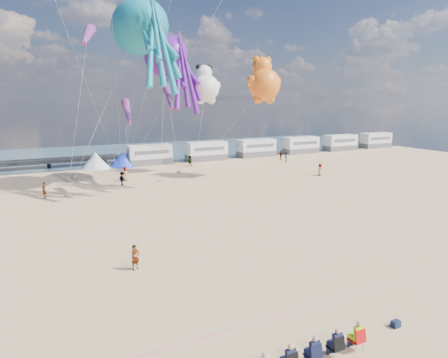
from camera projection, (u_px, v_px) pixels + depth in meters
The scene contains 33 objects.
ground at pixel (245, 271), 23.39m from camera, with size 120.00×120.00×0.00m, color #DEB580.
water at pixel (94, 155), 71.55m from camera, with size 120.00×120.00×0.00m, color #345464.
motorhome_0 at pixel (150, 155), 60.76m from camera, with size 6.60×2.50×3.00m, color silver.
motorhome_1 at pixel (207, 151), 64.94m from camera, with size 6.60×2.50×3.00m, color silver.
motorhome_2 at pixel (256, 148), 69.12m from camera, with size 6.60×2.50×3.00m, color silver.
motorhome_3 at pixel (301, 145), 73.30m from camera, with size 6.60×2.50×3.00m, color silver.
motorhome_4 at pixel (340, 143), 77.48m from camera, with size 6.60×2.50×3.00m, color silver.
motorhome_5 at pixel (376, 140), 81.65m from camera, with size 6.60×2.50×3.00m, color silver.
tent_white at pixel (95, 160), 57.30m from camera, with size 4.00×4.00×2.40m, color white.
tent_blue at pixel (123, 158), 59.06m from camera, with size 4.00×4.00×2.40m, color #1933CC.
spectator_row at pixel (312, 350), 15.01m from camera, with size 6.10×0.90×1.30m, color black, non-canonical shape.
cooler_navy at pixel (396, 324), 17.65m from camera, with size 0.38×0.28×0.30m, color #141D3F.
rope_line at pixel (297, 311), 19.00m from camera, with size 0.03×0.03×34.00m, color #F2338C.
standing_person at pixel (135, 257), 23.47m from camera, with size 0.56×0.37×1.53m, color tan.
beachgoer_0 at pixel (320, 170), 52.12m from camera, with size 0.58×0.38×1.59m, color #7F6659.
beachgoer_1 at pixel (285, 157), 63.28m from camera, with size 0.75×0.49×1.53m, color #7F6659.
beachgoer_2 at pixel (122, 179), 46.30m from camera, with size 0.77×0.60×1.58m, color #7F6659.
beachgoer_3 at pixel (281, 155), 65.83m from camera, with size 0.97×0.56×1.50m, color #7F6659.
beachgoer_4 at pixel (190, 161), 59.47m from camera, with size 0.92×0.38×1.57m, color #7F6659.
beachgoer_5 at pixel (44, 190), 40.28m from camera, with size 1.54×0.49×1.66m, color #7F6659.
beachgoer_6 at pixel (125, 174), 48.91m from camera, with size 0.63×0.41×1.72m, color #7F6659.
sandbag_a at pixel (67, 196), 41.13m from camera, with size 0.50×0.35×0.22m, color gray.
sandbag_b at pixel (160, 181), 48.55m from camera, with size 0.50×0.35×0.22m, color gray.
sandbag_c at pixel (194, 176), 51.66m from camera, with size 0.50×0.35×0.22m, color gray.
sandbag_d at pixel (179, 172), 54.30m from camera, with size 0.50×0.35×0.22m, color gray.
sandbag_e at pixel (123, 180), 49.12m from camera, with size 0.50×0.35×0.22m, color gray.
kite_octopus_teal at pixel (139, 27), 42.49m from camera, with size 4.68×10.92×12.48m, color teal, non-canonical shape.
kite_octopus_purple at pixel (166, 56), 46.53m from camera, with size 4.24×9.90×11.31m, color #5A138A, non-canonical shape.
kite_panda at pixel (206, 88), 52.31m from camera, with size 4.30×4.05×6.08m, color white, non-canonical shape.
kite_teddy_orange at pixel (264, 85), 48.80m from camera, with size 4.80×4.52×6.78m, color orange, non-canonical shape.
windsock_left at pixel (87, 36), 37.69m from camera, with size 1.10×6.05×6.05m, color red, non-canonical shape.
windsock_mid at pixel (168, 95), 44.14m from camera, with size 1.00×6.74×6.74m, color red, non-canonical shape.
windsock_right at pixel (128, 112), 40.65m from camera, with size 0.90×4.32×4.32m, color red, non-canonical shape.
Camera 1 is at (-10.92, -18.96, 9.95)m, focal length 32.00 mm.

